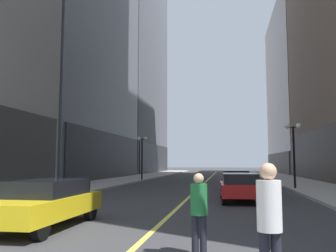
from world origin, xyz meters
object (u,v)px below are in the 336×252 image
(car_black, at_px, (236,180))
(street_lamp_right_mid, at_px, (293,141))
(car_red, at_px, (240,186))
(car_yellow, at_px, (45,202))
(pedestrian_in_white_shirt, at_px, (269,218))
(street_lamp_left_far, at_px, (142,148))
(pedestrian_in_green_parka, at_px, (199,207))

(car_black, distance_m, street_lamp_right_mid, 4.73)
(car_red, bearing_deg, car_yellow, -126.39)
(car_red, distance_m, pedestrian_in_white_shirt, 12.10)
(pedestrian_in_white_shirt, bearing_deg, street_lamp_right_mid, 78.94)
(pedestrian_in_white_shirt, height_order, street_lamp_left_far, street_lamp_left_far)
(car_black, xyz_separation_m, street_lamp_left_far, (-8.99, 11.71, 2.54))
(pedestrian_in_white_shirt, distance_m, street_lamp_left_far, 31.66)
(car_red, bearing_deg, car_black, 89.70)
(car_red, bearing_deg, pedestrian_in_white_shirt, -90.09)
(car_black, distance_m, pedestrian_in_green_parka, 16.52)
(car_red, bearing_deg, pedestrian_in_green_parka, -96.53)
(car_red, bearing_deg, street_lamp_right_mid, 63.38)
(car_yellow, bearing_deg, pedestrian_in_green_parka, -27.36)
(pedestrian_in_white_shirt, distance_m, street_lamp_right_mid, 20.26)
(car_red, relative_size, pedestrian_in_white_shirt, 2.31)
(street_lamp_left_far, bearing_deg, pedestrian_in_white_shirt, -73.56)
(pedestrian_in_white_shirt, relative_size, street_lamp_right_mid, 0.41)
(car_yellow, relative_size, street_lamp_left_far, 1.00)
(street_lamp_right_mid, bearing_deg, pedestrian_in_green_parka, -105.77)
(car_yellow, distance_m, pedestrian_in_white_shirt, 7.17)
(pedestrian_in_white_shirt, relative_size, pedestrian_in_green_parka, 1.13)
(car_yellow, height_order, street_lamp_left_far, street_lamp_left_far)
(car_black, bearing_deg, car_yellow, -111.86)
(car_red, relative_size, car_black, 0.87)
(car_yellow, height_order, pedestrian_in_white_shirt, pedestrian_in_white_shirt)
(pedestrian_in_green_parka, bearing_deg, car_black, 85.91)
(pedestrian_in_green_parka, xyz_separation_m, street_lamp_left_far, (-7.81, 28.19, 2.33))
(street_lamp_left_far, height_order, street_lamp_right_mid, same)
(car_yellow, distance_m, pedestrian_in_green_parka, 5.07)
(street_lamp_left_far, distance_m, street_lamp_right_mid, 16.58)
(pedestrian_in_white_shirt, xyz_separation_m, street_lamp_right_mid, (3.86, 19.76, 2.19))
(street_lamp_left_far, bearing_deg, car_red, -63.80)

